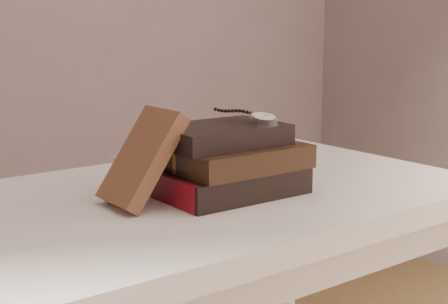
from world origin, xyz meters
TOP-DOWN VIEW (x-y plane):
  - table at (0.00, 0.35)m, footprint 1.00×0.60m
  - book_stack at (0.03, 0.30)m, footprint 0.25×0.17m
  - journal at (-0.12, 0.33)m, footprint 0.12×0.11m
  - pocket_watch at (0.10, 0.29)m, footprint 0.05×0.15m
  - eyeglasses at (-0.05, 0.38)m, footprint 0.10×0.12m

SIDE VIEW (x-z plane):
  - table at x=0.00m, z-range 0.28..1.03m
  - book_stack at x=0.03m, z-range 0.75..0.87m
  - eyeglasses at x=-0.05m, z-range 0.79..0.84m
  - journal at x=-0.12m, z-range 0.75..0.91m
  - pocket_watch at x=0.10m, z-range 0.87..0.89m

